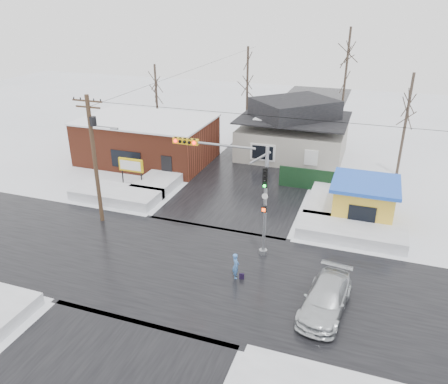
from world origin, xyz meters
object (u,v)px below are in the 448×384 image
(pedestrian, at_px, (236,266))
(car, at_px, (326,299))
(utility_pole, at_px, (95,153))
(kiosk, at_px, (364,200))
(traffic_signal, at_px, (240,184))
(marquee_sign, at_px, (131,166))

(pedestrian, xyz_separation_m, car, (5.17, -1.23, -0.06))
(utility_pole, relative_size, pedestrian, 5.80)
(utility_pole, height_order, kiosk, utility_pole)
(kiosk, bearing_deg, traffic_signal, -135.16)
(utility_pole, bearing_deg, traffic_signal, -2.95)
(pedestrian, distance_m, car, 5.31)
(marquee_sign, xyz_separation_m, pedestrian, (12.17, -9.45, -1.14))
(utility_pole, xyz_separation_m, car, (16.26, -4.69, -4.40))
(traffic_signal, distance_m, utility_pole, 10.39)
(traffic_signal, xyz_separation_m, marquee_sign, (-11.43, 6.53, -2.62))
(traffic_signal, height_order, car, traffic_signal)
(car, bearing_deg, pedestrian, 173.14)
(utility_pole, distance_m, car, 17.49)
(traffic_signal, relative_size, pedestrian, 4.51)
(marquee_sign, bearing_deg, car, -31.65)
(utility_pole, distance_m, pedestrian, 12.40)
(kiosk, height_order, pedestrian, kiosk)
(traffic_signal, distance_m, kiosk, 10.43)
(marquee_sign, bearing_deg, kiosk, 1.55)
(car, bearing_deg, marquee_sign, 154.86)
(traffic_signal, bearing_deg, utility_pole, 177.05)
(kiosk, distance_m, pedestrian, 11.82)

